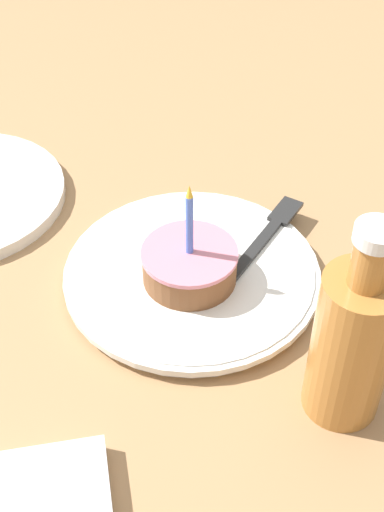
# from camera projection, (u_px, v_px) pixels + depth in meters

# --- Properties ---
(ground_plane) EXTENTS (2.40, 2.40, 0.04)m
(ground_plane) POSITION_uv_depth(u_px,v_px,m) (206.00, 275.00, 0.79)
(ground_plane) COLOR #9E754C
(ground_plane) RESTS_ON ground
(plate) EXTENTS (0.27, 0.27, 0.02)m
(plate) POSITION_uv_depth(u_px,v_px,m) (192.00, 275.00, 0.75)
(plate) COLOR white
(plate) RESTS_ON ground_plane
(cake_slice) EXTENTS (0.10, 0.10, 0.12)m
(cake_slice) POSITION_uv_depth(u_px,v_px,m) (190.00, 264.00, 0.72)
(cake_slice) COLOR brown
(cake_slice) RESTS_ON plate
(fork) EXTENTS (0.13, 0.15, 0.00)m
(fork) POSITION_uv_depth(u_px,v_px,m) (264.00, 238.00, 0.77)
(fork) COLOR #262626
(fork) RESTS_ON plate
(bottle) EXTENTS (0.07, 0.07, 0.20)m
(bottle) POSITION_uv_depth(u_px,v_px,m) (353.00, 341.00, 0.58)
(bottle) COLOR #B27233
(bottle) RESTS_ON ground_plane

